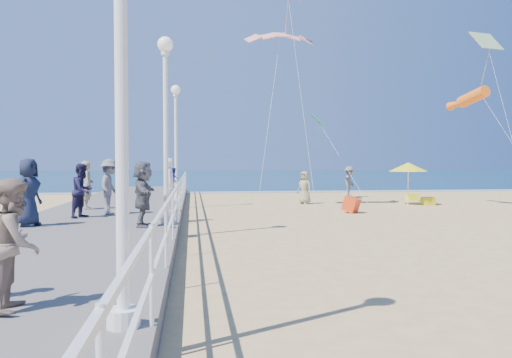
{
  "coord_description": "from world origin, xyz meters",
  "views": [
    {
      "loc": [
        -4.61,
        -14.44,
        2.18
      ],
      "look_at": [
        -2.5,
        2.0,
        1.6
      ],
      "focal_mm": 35.0,
      "sensor_mm": 36.0,
      "label": 1
    }
  ],
  "objects": [
    {
      "name": "surf_line",
      "position": [
        0.0,
        20.5,
        0.03
      ],
      "size": [
        160.0,
        1.2,
        0.04
      ],
      "primitive_type": "cube",
      "color": "silver",
      "rests_on": "ground"
    },
    {
      "name": "lamp_post_far",
      "position": [
        -5.35,
        9.0,
        3.66
      ],
      "size": [
        0.44,
        0.44,
        5.32
      ],
      "color": "white",
      "rests_on": "boardwalk"
    },
    {
      "name": "toddler_held",
      "position": [
        -5.25,
        3.67,
        1.6
      ],
      "size": [
        0.27,
        0.35,
        0.71
      ],
      "primitive_type": "imported",
      "rotation": [
        0.0,
        0.0,
        1.58
      ],
      "color": "#3440C3",
      "rests_on": "boardwalk"
    },
    {
      "name": "spectator_2",
      "position": [
        -7.35,
        2.74,
        1.34
      ],
      "size": [
        0.85,
        1.29,
        1.88
      ],
      "primitive_type": "imported",
      "rotation": [
        0.0,
        0.0,
        1.44
      ],
      "color": "slate",
      "rests_on": "boardwalk"
    },
    {
      "name": "lamp_post_mid",
      "position": [
        -5.35,
        0.0,
        3.66
      ],
      "size": [
        0.44,
        0.44,
        5.32
      ],
      "color": "white",
      "rests_on": "boardwalk"
    },
    {
      "name": "boardwalk",
      "position": [
        -7.5,
        0.0,
        0.2
      ],
      "size": [
        5.0,
        44.0,
        0.4
      ],
      "primitive_type": "cube",
      "color": "slate",
      "rests_on": "ground"
    },
    {
      "name": "beach_umbrella",
      "position": [
        6.11,
        9.27,
        1.91
      ],
      "size": [
        1.9,
        1.9,
        2.14
      ],
      "color": "white",
      "rests_on": "ground"
    },
    {
      "name": "ocean",
      "position": [
        0.0,
        65.0,
        0.01
      ],
      "size": [
        160.0,
        90.0,
        0.05
      ],
      "primitive_type": "cube",
      "color": "#0B2D46",
      "rests_on": "ground"
    },
    {
      "name": "beach_chair_right",
      "position": [
        7.11,
        9.14,
        0.2
      ],
      "size": [
        0.55,
        0.55,
        0.4
      ],
      "primitive_type": "cube",
      "color": "gold",
      "rests_on": "ground"
    },
    {
      "name": "woman_holding_toddler",
      "position": [
        -5.4,
        3.52,
        1.35
      ],
      "size": [
        0.46,
        0.7,
        1.9
      ],
      "primitive_type": "imported",
      "rotation": [
        0.0,
        0.0,
        1.58
      ],
      "color": "silver",
      "rests_on": "boardwalk"
    },
    {
      "name": "spectator_7",
      "position": [
        -8.07,
        1.95,
        1.26
      ],
      "size": [
        0.95,
        1.03,
        1.72
      ],
      "primitive_type": "imported",
      "rotation": [
        0.0,
        0.0,
        1.12
      ],
      "color": "#1B1836",
      "rests_on": "boardwalk"
    },
    {
      "name": "spectator_5",
      "position": [
        -5.95,
        -0.54,
        1.3
      ],
      "size": [
        0.57,
        1.68,
        1.79
      ],
      "primitive_type": "imported",
      "rotation": [
        0.0,
        0.0,
        1.59
      ],
      "color": "#555559",
      "rests_on": "boardwalk"
    },
    {
      "name": "spectator_1",
      "position": [
        -6.72,
        -8.17,
        1.19
      ],
      "size": [
        0.65,
        0.81,
        1.58
      ],
      "primitive_type": "imported",
      "rotation": [
        0.0,
        0.0,
        1.65
      ],
      "color": "gray",
      "rests_on": "boardwalk"
    },
    {
      "name": "railing",
      "position": [
        -5.05,
        0.0,
        1.25
      ],
      "size": [
        0.05,
        42.0,
        0.55
      ],
      "color": "white",
      "rests_on": "boardwalk"
    },
    {
      "name": "spectator_4",
      "position": [
        -9.07,
        -0.1,
        1.33
      ],
      "size": [
        0.77,
        1.02,
        1.87
      ],
      "primitive_type": "imported",
      "rotation": [
        0.0,
        0.0,
        1.37
      ],
      "color": "#181F34",
      "rests_on": "boardwalk"
    },
    {
      "name": "kite_windsock",
      "position": [
        8.64,
        7.83,
        5.25
      ],
      "size": [
        1.04,
        2.87,
        1.12
      ],
      "primitive_type": "cylinder",
      "rotation": [
        1.36,
        0.0,
        0.17
      ],
      "color": "orange"
    },
    {
      "name": "lamp_post_near",
      "position": [
        -5.35,
        -9.0,
        3.66
      ],
      "size": [
        0.44,
        0.44,
        5.32
      ],
      "color": "white",
      "rests_on": "boardwalk"
    },
    {
      "name": "beach_walker_c",
      "position": [
        1.13,
        10.61,
        0.84
      ],
      "size": [
        0.93,
        0.98,
        1.69
      ],
      "primitive_type": "imported",
      "rotation": [
        0.0,
        0.0,
        -0.9
      ],
      "color": "#959067",
      "rests_on": "ground"
    },
    {
      "name": "ground",
      "position": [
        0.0,
        0.0,
        0.0
      ],
      "size": [
        160.0,
        160.0,
        0.0
      ],
      "primitive_type": "plane",
      "color": "#D8B271",
      "rests_on": "ground"
    },
    {
      "name": "spectator_6",
      "position": [
        -8.5,
        4.8,
        1.3
      ],
      "size": [
        0.57,
        0.74,
        1.81
      ],
      "primitive_type": "imported",
      "rotation": [
        0.0,
        0.0,
        1.79
      ],
      "color": "gray",
      "rests_on": "boardwalk"
    },
    {
      "name": "box_kite",
      "position": [
        2.07,
        5.93,
        0.3
      ],
      "size": [
        0.89,
        0.89,
        0.74
      ],
      "primitive_type": "cube",
      "rotation": [
        0.31,
        0.0,
        0.82
      ],
      "color": "red",
      "rests_on": "ground"
    },
    {
      "name": "kite_diamond_multi",
      "position": [
        10.48,
        9.76,
        8.41
      ],
      "size": [
        1.61,
        1.27,
        1.05
      ],
      "primitive_type": "cube",
      "rotation": [
        0.81,
        0.0,
        0.21
      ],
      "color": "#19C4D5"
    },
    {
      "name": "kite_parafoil",
      "position": [
        -0.57,
        8.45,
        8.03
      ],
      "size": [
        3.24,
        0.94,
        0.65
      ],
      "primitive_type": null,
      "rotation": [
        0.44,
        0.0,
        0.0
      ],
      "color": "red"
    },
    {
      "name": "beach_walker_a",
      "position": [
        4.93,
        14.97,
        0.95
      ],
      "size": [
        1.27,
        1.42,
        1.91
      ],
      "primitive_type": "imported",
      "rotation": [
        0.0,
        0.0,
        0.98
      ],
      "color": "slate",
      "rests_on": "ground"
    },
    {
      "name": "beach_chair_left",
      "position": [
        7.59,
        12.06,
        0.2
      ],
      "size": [
        0.55,
        0.55,
        0.4
      ],
      "primitive_type": "cube",
      "color": "#F9F71A",
      "rests_on": "ground"
    },
    {
      "name": "kite_diamond_green",
      "position": [
        2.46,
        13.06,
        4.46
      ],
      "size": [
        0.95,
        1.18,
        0.75
      ],
      "primitive_type": "cube",
      "rotation": [
        0.78,
        0.0,
        1.37
      ],
      "color": "#22A26B"
    }
  ]
}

